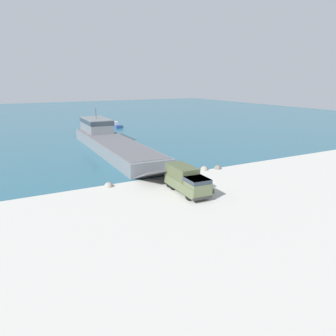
# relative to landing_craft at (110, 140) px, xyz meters

# --- Properties ---
(ground_plane) EXTENTS (240.00, 240.00, 0.00)m
(ground_plane) POSITION_rel_landing_craft_xyz_m (1.95, -27.74, -1.87)
(ground_plane) COLOR #B7B5AD
(water_surface) EXTENTS (240.00, 180.00, 0.01)m
(water_surface) POSITION_rel_landing_craft_xyz_m (1.95, 67.00, -1.86)
(water_surface) COLOR #285B70
(water_surface) RESTS_ON ground_plane
(landing_craft) EXTENTS (8.73, 43.76, 7.70)m
(landing_craft) POSITION_rel_landing_craft_xyz_m (0.00, 0.00, 0.00)
(landing_craft) COLOR slate
(landing_craft) RESTS_ON ground_plane
(military_truck) EXTENTS (3.02, 8.08, 3.21)m
(military_truck) POSITION_rel_landing_craft_xyz_m (-0.35, -30.81, -0.20)
(military_truck) COLOR #566042
(military_truck) RESTS_ON ground_plane
(soldier_on_ramp) EXTENTS (0.40, 0.50, 1.64)m
(soldier_on_ramp) POSITION_rel_landing_craft_xyz_m (2.54, -30.83, -0.93)
(soldier_on_ramp) COLOR #475638
(soldier_on_ramp) RESTS_ON ground_plane
(moored_boat_a) EXTENTS (2.99, 5.52, 1.79)m
(moored_boat_a) POSITION_rel_landing_craft_xyz_m (11.81, 29.58, -1.28)
(moored_boat_a) COLOR navy
(moored_boat_a) RESTS_ON ground_plane
(cargo_crate) EXTENTS (0.59, 0.68, 0.51)m
(cargo_crate) POSITION_rel_landing_craft_xyz_m (2.33, -32.46, -1.62)
(cargo_crate) COLOR #3D4C33
(cargo_crate) RESTS_ON ground_plane
(shoreline_rock_a) EXTENTS (1.20, 1.20, 1.20)m
(shoreline_rock_a) POSITION_rel_landing_craft_xyz_m (10.15, -23.41, -1.87)
(shoreline_rock_a) COLOR #66605B
(shoreline_rock_a) RESTS_ON ground_plane
(shoreline_rock_b) EXTENTS (1.23, 1.23, 1.23)m
(shoreline_rock_b) POSITION_rel_landing_craft_xyz_m (7.82, -22.97, -1.87)
(shoreline_rock_b) COLOR gray
(shoreline_rock_b) RESTS_ON ground_plane
(shoreline_rock_c) EXTENTS (1.21, 1.21, 1.21)m
(shoreline_rock_c) POSITION_rel_landing_craft_xyz_m (-8.33, -23.79, -1.87)
(shoreline_rock_c) COLOR gray
(shoreline_rock_c) RESTS_ON ground_plane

